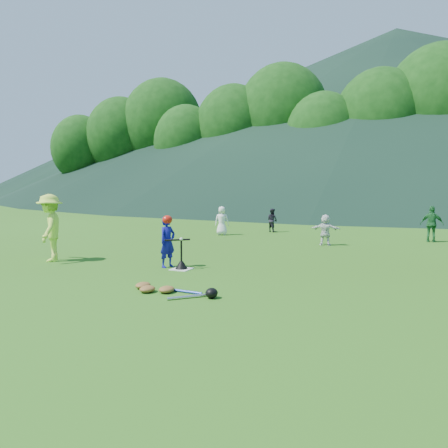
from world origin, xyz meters
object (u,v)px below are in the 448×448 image
at_px(adult_coach, 50,228).
at_px(batting_tee, 181,264).
at_px(home_plate, 181,269).
at_px(batter_child, 168,242).
at_px(fielder_b, 272,220).
at_px(fielder_c, 432,224).
at_px(fielder_a, 222,221).
at_px(equipment_pile, 166,289).
at_px(fielder_d, 325,230).

relative_size(adult_coach, batting_tee, 2.63).
bearing_deg(home_plate, batter_child, 164.27).
bearing_deg(fielder_b, fielder_c, -160.96).
bearing_deg(adult_coach, fielder_a, 134.47).
bearing_deg(fielder_c, batting_tee, 58.78).
distance_m(batter_child, equipment_pile, 2.68).
bearing_deg(batter_child, batting_tee, -89.53).
xyz_separation_m(batter_child, fielder_a, (-1.72, 7.02, -0.04)).
bearing_deg(fielder_d, equipment_pile, 74.10).
bearing_deg(batting_tee, fielder_b, 94.20).
xyz_separation_m(batter_child, equipment_pile, (1.35, -2.25, -0.56)).
height_order(batter_child, fielder_a, batter_child).
bearing_deg(fielder_a, home_plate, 89.06).
relative_size(home_plate, fielder_c, 0.35).
bearing_deg(batter_child, fielder_b, 17.51).
height_order(batter_child, fielder_b, batter_child).
height_order(fielder_a, fielder_b, fielder_a).
bearing_deg(batting_tee, fielder_a, 106.98).
relative_size(fielder_a, fielder_b, 1.14).
distance_m(adult_coach, fielder_c, 12.70).
height_order(fielder_c, equipment_pile, fielder_c).
bearing_deg(fielder_d, adult_coach, 39.62).
bearing_deg(fielder_b, fielder_d, 158.97).
relative_size(fielder_b, equipment_pile, 0.57).
height_order(fielder_d, batting_tee, fielder_d).
height_order(batting_tee, equipment_pile, batting_tee).
distance_m(fielder_c, fielder_d, 4.10).
xyz_separation_m(adult_coach, equipment_pile, (4.66, -1.73, -0.83)).
bearing_deg(adult_coach, fielder_d, 101.70).
bearing_deg(home_plate, fielder_d, 68.19).
height_order(home_plate, batter_child, batter_child).
bearing_deg(batter_child, home_plate, -89.53).
bearing_deg(fielder_a, fielder_b, -145.28).
distance_m(fielder_b, batting_tee, 9.16).
xyz_separation_m(batter_child, fielder_d, (2.76, 5.62, -0.10)).
distance_m(home_plate, fielder_d, 6.21).
height_order(fielder_b, fielder_c, fielder_c).
bearing_deg(equipment_pile, fielder_a, 108.31).
bearing_deg(fielder_c, adult_coach, 45.63).
bearing_deg(batting_tee, fielder_d, 68.19).
distance_m(adult_coach, fielder_a, 7.71).
distance_m(fielder_b, fielder_d, 4.50).
bearing_deg(fielder_b, adult_coach, 99.64).
bearing_deg(equipment_pile, batter_child, 120.90).
xyz_separation_m(adult_coach, fielder_a, (1.59, 7.54, -0.31)).
relative_size(fielder_a, fielder_c, 0.91).
distance_m(home_plate, fielder_c, 9.93).
bearing_deg(fielder_c, home_plate, 58.78).
xyz_separation_m(fielder_c, equipment_pile, (-4.72, -10.30, -0.58)).
distance_m(batter_child, fielder_a, 7.23).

